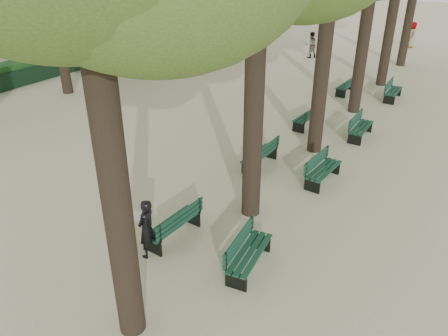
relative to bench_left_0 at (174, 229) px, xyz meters
The scene contains 14 objects.
ground 0.97m from the bench_left_0, 113.18° to the right, with size 120.00×120.00×0.00m, color beige.
bench_left_0 is the anchor object (origin of this frame).
bench_left_1 4.89m from the bench_left_0, 90.00° to the left, with size 0.61×1.81×0.92m.
bench_left_2 9.23m from the bench_left_0, 90.00° to the left, with size 0.71×1.84×0.92m.
bench_left_3 14.57m from the bench_left_0, 90.00° to the left, with size 0.67×1.83×0.92m.
bench_right_0 2.27m from the bench_left_0, ahead, with size 0.78×1.86×0.92m.
bench_right_1 5.45m from the bench_left_0, 65.43° to the left, with size 0.69×1.84×0.92m.
bench_right_2 9.50m from the bench_left_0, 76.19° to the left, with size 0.58×1.80×0.92m.
bench_right_3 14.97m from the bench_left_0, 81.29° to the left, with size 0.59×1.81×0.92m.
man_with_map 1.04m from the bench_left_0, 97.02° to the right, with size 0.62×0.66×1.58m.
pedestrian_d 28.03m from the bench_left_0, 88.84° to the left, with size 0.90×0.37×1.83m, color #262628.
pedestrian_a 21.58m from the bench_left_0, 102.21° to the left, with size 0.82×0.34×1.69m, color #262628.
fence 18.41m from the bench_left_0, 146.57° to the left, with size 0.08×42.00×0.90m, color black.
hedge 19.00m from the bench_left_0, 147.73° to the left, with size 1.20×42.00×1.20m, color #174419.
Camera 1 is at (6.42, -6.47, 6.96)m, focal length 35.00 mm.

